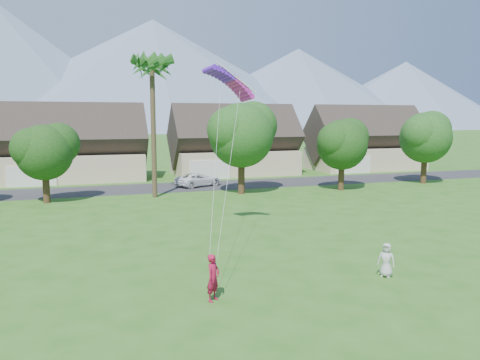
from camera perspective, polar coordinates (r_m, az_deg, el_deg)
name	(u,v)px	position (r m, az deg, el deg)	size (l,w,h in m)	color
ground	(332,329)	(16.75, 11.18, -17.42)	(500.00, 500.00, 0.00)	#2D6019
street	(167,187)	(48.31, -8.86, -0.91)	(90.00, 7.00, 0.01)	#2D2D30
kite_flyer	(213,278)	(18.45, -3.29, -11.80)	(0.67, 0.44, 1.85)	#A01234
watcher	(386,260)	(22.08, 17.41, -9.28)	(0.75, 0.49, 1.54)	#BAB9B5
parked_car	(198,180)	(48.83, -5.10, 0.05)	(2.29, 4.97, 1.38)	white
mountain_ridge	(119,78)	(274.67, -14.56, 11.91)	(540.00, 240.00, 70.00)	slate
houses_row	(159,148)	(56.87, -9.90, 3.82)	(72.75, 8.19, 8.86)	beige
tree_row	(164,143)	(41.66, -9.20, 4.50)	(62.27, 6.67, 8.45)	#47301C
fan_palm	(152,63)	(42.33, -10.71, 13.89)	(3.00, 3.00, 13.80)	#4C3D26
parafoil_kite	(230,80)	(27.48, -1.17, 12.10)	(3.44, 1.41, 0.50)	#641CD5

